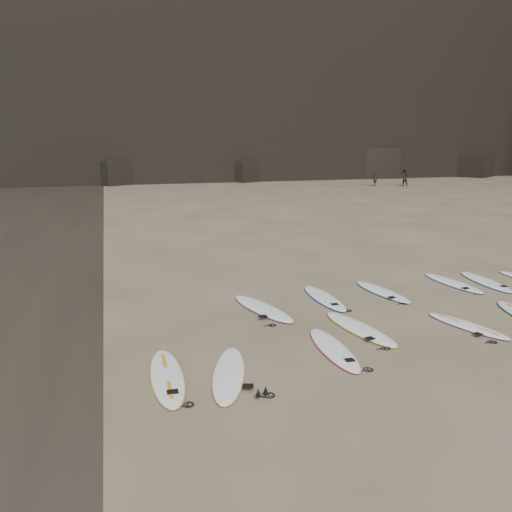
% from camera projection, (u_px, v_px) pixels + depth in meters
% --- Properties ---
extents(ground, '(240.00, 240.00, 0.00)m').
position_uv_depth(ground, '(403.00, 332.00, 12.14)').
color(ground, '#897559').
rests_on(ground, ground).
extents(surfboard_0, '(1.33, 2.60, 0.09)m').
position_uv_depth(surfboard_0, '(229.00, 373.00, 9.89)').
color(surfboard_0, white).
rests_on(surfboard_0, ground).
extents(surfboard_1, '(0.72, 2.52, 0.09)m').
position_uv_depth(surfboard_1, '(334.00, 349.00, 11.06)').
color(surfboard_1, white).
rests_on(surfboard_1, ground).
extents(surfboard_2, '(1.08, 2.70, 0.09)m').
position_uv_depth(surfboard_2, '(360.00, 328.00, 12.26)').
color(surfboard_2, white).
rests_on(surfboard_2, ground).
extents(surfboard_3, '(1.19, 2.32, 0.08)m').
position_uv_depth(surfboard_3, '(467.00, 325.00, 12.45)').
color(surfboard_3, white).
rests_on(surfboard_3, ground).
extents(surfboard_5, '(1.39, 2.79, 0.10)m').
position_uv_depth(surfboard_5, '(262.00, 308.00, 13.72)').
color(surfboard_5, white).
rests_on(surfboard_5, ground).
extents(surfboard_6, '(0.65, 2.57, 0.09)m').
position_uv_depth(surfboard_6, '(324.00, 298.00, 14.62)').
color(surfboard_6, white).
rests_on(surfboard_6, ground).
extents(surfboard_7, '(0.92, 2.53, 0.09)m').
position_uv_depth(surfboard_7, '(382.00, 291.00, 15.24)').
color(surfboard_7, white).
rests_on(surfboard_7, ground).
extents(surfboard_8, '(0.85, 2.56, 0.09)m').
position_uv_depth(surfboard_8, '(453.00, 283.00, 16.15)').
color(surfboard_8, white).
rests_on(surfboard_8, ground).
extents(surfboard_9, '(0.86, 2.61, 0.09)m').
position_uv_depth(surfboard_9, '(485.00, 281.00, 16.32)').
color(surfboard_9, white).
rests_on(surfboard_9, ground).
extents(surfboard_11, '(0.69, 2.60, 0.09)m').
position_uv_depth(surfboard_11, '(167.00, 376.00, 9.77)').
color(surfboard_11, white).
rests_on(surfboard_11, ground).
extents(person_a, '(0.61, 0.73, 1.72)m').
position_uv_depth(person_a, '(375.00, 177.00, 50.66)').
color(person_a, black).
rests_on(person_a, ground).
extents(person_b, '(0.95, 0.80, 1.74)m').
position_uv_depth(person_b, '(404.00, 177.00, 50.59)').
color(person_b, black).
rests_on(person_b, ground).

